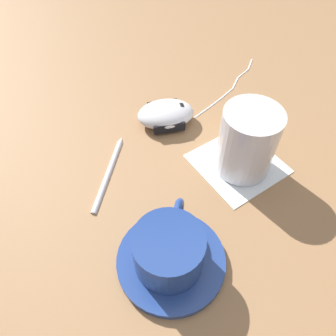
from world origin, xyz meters
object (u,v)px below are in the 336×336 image
object	(u,v)px
computer_mouse	(166,114)
pen	(109,171)
drinking_glass	(247,142)
saucer	(171,261)
coffee_cup	(169,249)

from	to	relation	value
computer_mouse	pen	world-z (taller)	computer_mouse
computer_mouse	drinking_glass	xyz separation A→B (m)	(-0.10, 0.12, 0.04)
saucer	computer_mouse	size ratio (longest dim) A/B	1.36
computer_mouse	pen	distance (m)	0.14
coffee_cup	saucer	bearing A→B (deg)	-171.37
saucer	drinking_glass	xyz separation A→B (m)	(-0.13, -0.13, 0.05)
coffee_cup	drinking_glass	xyz separation A→B (m)	(-0.14, -0.14, 0.01)
saucer	coffee_cup	bearing A→B (deg)	8.63
coffee_cup	drinking_glass	world-z (taller)	drinking_glass
computer_mouse	drinking_glass	size ratio (longest dim) A/B	0.95
drinking_glass	computer_mouse	bearing A→B (deg)	-50.52
saucer	coffee_cup	xyz separation A→B (m)	(0.00, 0.00, 0.03)
drinking_glass	pen	xyz separation A→B (m)	(0.20, -0.02, -0.05)
saucer	coffee_cup	size ratio (longest dim) A/B	1.26
coffee_cup	pen	xyz separation A→B (m)	(0.07, -0.16, -0.04)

